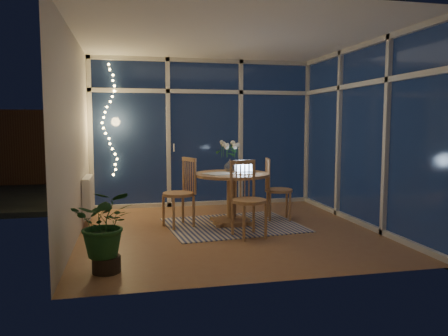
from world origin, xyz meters
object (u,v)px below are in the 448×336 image
Objects in this scene: chair_front at (249,199)px; potted_plant at (106,235)px; chair_right at (279,189)px; flower_vase at (230,164)px; laptop at (245,167)px; chair_left at (178,192)px; dining_table at (232,199)px.

chair_front is 2.01m from potted_plant.
chair_right is at bearing 37.70° from potted_plant.
chair_front is at bearing 152.55° from chair_right.
chair_front is at bearing -89.96° from flower_vase.
laptop is (0.13, 0.66, 0.35)m from chair_front.
chair_front is 4.77× the size of flower_vase.
chair_left is 1.03m from laptop.
chair_left is at bearing 124.58° from chair_front.
chair_right is at bearing 38.34° from chair_front.
dining_table is at bearing 110.54° from chair_right.
chair_front reaches higher than laptop.
chair_front is 3.49× the size of laptop.
potted_plant is at bearing -139.29° from laptop.
chair_left is 1.98m from potted_plant.
dining_table is at bearing 46.37° from potted_plant.
chair_right is 1.16m from chair_front.
chair_front reaches higher than chair_left.
chair_left is 4.76× the size of flower_vase.
flower_vase is (-0.00, 1.09, 0.35)m from chair_front.
chair_front is (0.05, -0.78, 0.13)m from dining_table.
flower_vase is (0.83, 0.33, 0.35)m from chair_left.
chair_front is at bearing -101.94° from laptop.
potted_plant is at bearing -133.63° from dining_table.
laptop reaches higher than dining_table.
dining_table is 1.10× the size of chair_left.
chair_right is 0.75m from laptop.
chair_right is 4.56× the size of flower_vase.
laptop is at bearing -72.97° from flower_vase.
chair_right is at bearing 21.59° from laptop.
dining_table is at bearing 70.29° from chair_left.
chair_left reaches higher than flower_vase.
chair_left reaches higher than chair_right.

